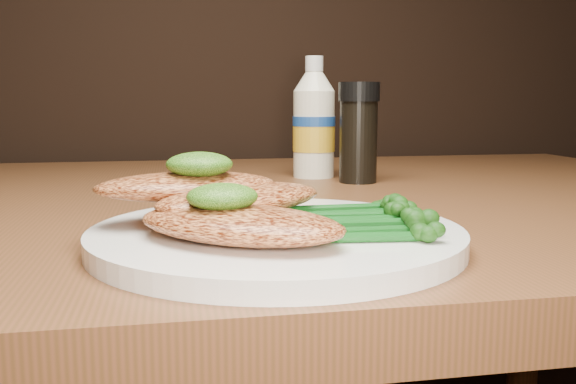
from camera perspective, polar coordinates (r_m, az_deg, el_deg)
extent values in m
cylinder|color=white|center=(0.44, -1.05, -4.11)|extent=(0.26, 0.26, 0.01)
ellipsoid|color=#D57C43|center=(0.40, -4.47, -2.93)|extent=(0.16, 0.15, 0.02)
ellipsoid|color=#D57C43|center=(0.45, -4.30, -0.61)|extent=(0.15, 0.13, 0.02)
ellipsoid|color=#D57C43|center=(0.46, -9.25, 0.54)|extent=(0.14, 0.08, 0.02)
ellipsoid|color=black|center=(0.40, -6.04, -0.43)|extent=(0.05, 0.04, 0.02)
ellipsoid|color=black|center=(0.45, -8.13, 2.52)|extent=(0.05, 0.05, 0.02)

